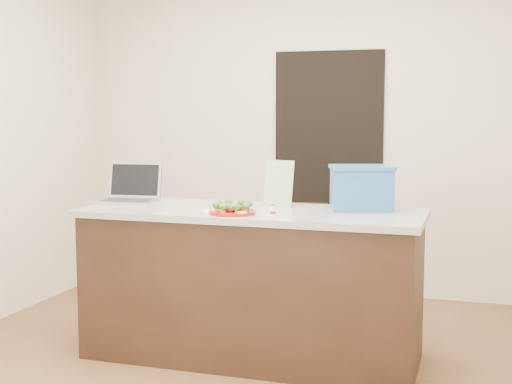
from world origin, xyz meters
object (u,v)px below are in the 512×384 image
(island, at_px, (252,284))
(laptop, at_px, (131,191))
(blue_box, at_px, (361,188))
(napkin, at_px, (216,211))
(yogurt_bottle, at_px, (273,211))
(chair, at_px, (297,256))
(plate, at_px, (232,212))

(island, height_order, laptop, laptop)
(blue_box, bearing_deg, island, 177.98)
(island, xyz_separation_m, napkin, (-0.17, -0.16, 0.46))
(yogurt_bottle, height_order, chair, yogurt_bottle)
(napkin, xyz_separation_m, laptop, (-0.71, 0.29, 0.07))
(island, height_order, yogurt_bottle, yogurt_bottle)
(blue_box, bearing_deg, chair, 115.02)
(blue_box, bearing_deg, yogurt_bottle, -155.09)
(plate, height_order, laptop, laptop)
(laptop, distance_m, blue_box, 1.51)
(island, xyz_separation_m, laptop, (-0.88, 0.14, 0.53))
(island, height_order, plate, plate)
(napkin, distance_m, blue_box, 0.88)
(island, distance_m, laptop, 1.03)
(napkin, bearing_deg, plate, -21.24)
(blue_box, bearing_deg, napkin, -175.15)
(island, relative_size, plate, 7.50)
(plate, relative_size, yogurt_bottle, 3.94)
(island, height_order, chair, island)
(laptop, distance_m, chair, 1.26)
(laptop, bearing_deg, napkin, -28.06)
(plate, bearing_deg, laptop, 157.80)
(laptop, bearing_deg, chair, 27.00)
(napkin, bearing_deg, laptop, 157.65)
(napkin, height_order, laptop, laptop)
(napkin, bearing_deg, island, 42.97)
(island, distance_m, chair, 0.77)
(plate, height_order, yogurt_bottle, yogurt_bottle)
(laptop, bearing_deg, blue_box, -3.95)
(yogurt_bottle, bearing_deg, blue_box, 43.01)
(yogurt_bottle, bearing_deg, laptop, 161.70)
(yogurt_bottle, bearing_deg, island, 132.13)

